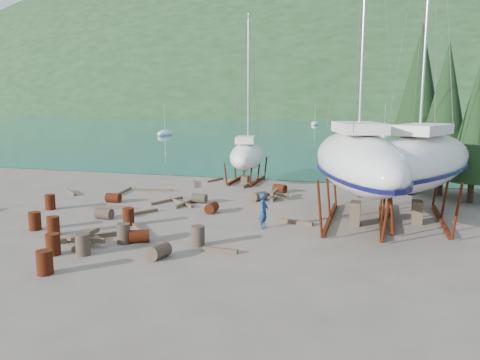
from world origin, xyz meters
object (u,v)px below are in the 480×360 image
(large_sailboat_near, at_px, (358,160))
(worker, at_px, (264,211))
(small_sailboat_shore, at_px, (247,155))
(large_sailboat_far, at_px, (419,161))

(large_sailboat_near, xyz_separation_m, worker, (-4.28, -2.54, -2.33))
(small_sailboat_shore, bearing_deg, worker, -81.46)
(large_sailboat_near, relative_size, small_sailboat_shore, 1.57)
(large_sailboat_far, relative_size, worker, 10.97)
(small_sailboat_shore, distance_m, worker, 13.76)
(large_sailboat_near, distance_m, worker, 5.49)
(small_sailboat_shore, height_order, worker, small_sailboat_shore)
(large_sailboat_near, distance_m, small_sailboat_shore, 13.64)
(large_sailboat_far, height_order, small_sailboat_shore, large_sailboat_far)
(worker, bearing_deg, large_sailboat_near, -55.60)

